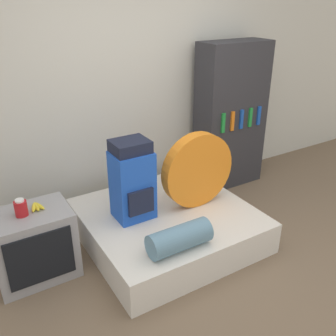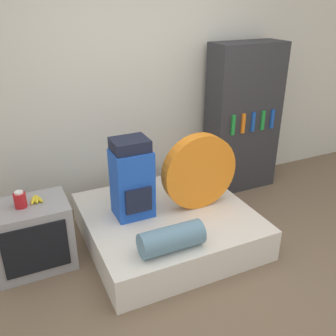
{
  "view_description": "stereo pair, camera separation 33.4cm",
  "coord_description": "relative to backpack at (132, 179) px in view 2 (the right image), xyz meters",
  "views": [
    {
      "loc": [
        -1.67,
        -1.73,
        2.17
      ],
      "look_at": [
        -0.09,
        0.86,
        0.76
      ],
      "focal_mm": 40.0,
      "sensor_mm": 36.0,
      "label": 1
    },
    {
      "loc": [
        -1.38,
        -1.88,
        2.17
      ],
      "look_at": [
        -0.09,
        0.86,
        0.76
      ],
      "focal_mm": 40.0,
      "sensor_mm": 36.0,
      "label": 2
    }
  ],
  "objects": [
    {
      "name": "ground_plane",
      "position": [
        0.4,
        -0.96,
        -0.66
      ],
      "size": [
        16.0,
        16.0,
        0.0
      ],
      "primitive_type": "plane",
      "color": "brown"
    },
    {
      "name": "wall_back",
      "position": [
        0.4,
        0.85,
        0.64
      ],
      "size": [
        8.0,
        0.05,
        2.6
      ],
      "color": "silver",
      "rests_on": "ground_plane"
    },
    {
      "name": "bed",
      "position": [
        0.31,
        -0.1,
        -0.51
      ],
      "size": [
        1.51,
        1.45,
        0.31
      ],
      "color": "silver",
      "rests_on": "ground_plane"
    },
    {
      "name": "backpack",
      "position": [
        0.0,
        0.0,
        0.0
      ],
      "size": [
        0.34,
        0.32,
        0.74
      ],
      "color": "blue",
      "rests_on": "bed"
    },
    {
      "name": "tent_bag",
      "position": [
        0.62,
        -0.12,
        0.01
      ],
      "size": [
        0.73,
        0.12,
        0.73
      ],
      "color": "orange",
      "rests_on": "bed"
    },
    {
      "name": "sleeping_roll",
      "position": [
        0.09,
        -0.64,
        -0.25
      ],
      "size": [
        0.53,
        0.21,
        0.21
      ],
      "color": "#5B849E",
      "rests_on": "bed"
    },
    {
      "name": "television",
      "position": [
        -0.9,
        0.04,
        -0.36
      ],
      "size": [
        0.64,
        0.47,
        0.6
      ],
      "color": "#939399",
      "rests_on": "ground_plane"
    },
    {
      "name": "canister",
      "position": [
        -0.94,
        0.03,
        0.0
      ],
      "size": [
        0.1,
        0.1,
        0.14
      ],
      "color": "#B2191E",
      "rests_on": "television"
    },
    {
      "name": "banana_bunch",
      "position": [
        -0.82,
        0.08,
        -0.05
      ],
      "size": [
        0.12,
        0.15,
        0.03
      ],
      "color": "yellow",
      "rests_on": "television"
    },
    {
      "name": "bookshelf",
      "position": [
        1.58,
        0.56,
        0.19
      ],
      "size": [
        0.83,
        0.38,
        1.71
      ],
      "color": "#2D2D33",
      "rests_on": "ground_plane"
    }
  ]
}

